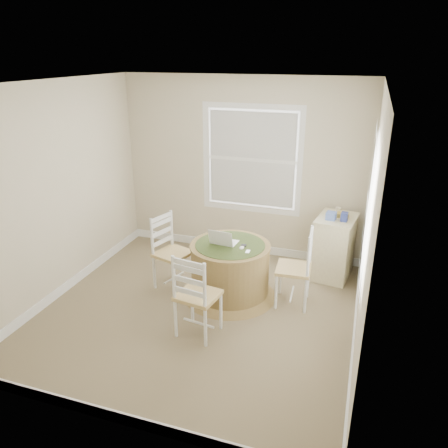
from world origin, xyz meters
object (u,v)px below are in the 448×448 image
(round_table, at_px, (230,268))
(chair_right, at_px, (294,268))
(chair_near, at_px, (198,295))
(laptop, at_px, (224,241))
(chair_left, at_px, (173,253))
(corner_chest, at_px, (334,247))

(round_table, distance_m, chair_right, 0.78)
(round_table, distance_m, chair_near, 0.87)
(chair_near, relative_size, chair_right, 1.00)
(chair_right, xyz_separation_m, laptop, (-0.86, -0.06, 0.26))
(chair_near, bearing_deg, laptop, -81.13)
(chair_right, bearing_deg, laptop, -90.05)
(chair_left, distance_m, chair_near, 1.09)
(chair_left, bearing_deg, chair_right, -70.31)
(round_table, height_order, chair_near, chair_near)
(corner_chest, bearing_deg, round_table, -133.33)
(round_table, xyz_separation_m, laptop, (-0.09, 0.01, 0.35))
(laptop, distance_m, corner_chest, 1.60)
(chair_near, height_order, laptop, chair_near)
(laptop, bearing_deg, corner_chest, -138.69)
(laptop, xyz_separation_m, corner_chest, (1.26, 0.93, -0.30))
(chair_left, height_order, corner_chest, chair_left)
(chair_left, xyz_separation_m, chair_right, (1.54, 0.08, 0.00))
(chair_right, bearing_deg, chair_left, -90.92)
(chair_right, height_order, corner_chest, chair_right)
(chair_near, bearing_deg, chair_left, -42.67)
(chair_left, xyz_separation_m, laptop, (0.68, 0.02, 0.26))
(laptop, bearing_deg, chair_left, 6.57)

